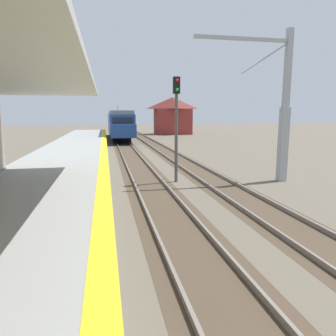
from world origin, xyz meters
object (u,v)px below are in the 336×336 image
at_px(approaching_train, 119,123).
at_px(distant_trackside_house, 173,115).
at_px(rail_signal_post, 176,119).
at_px(catenary_pylon_far_side, 280,110).

relative_size(approaching_train, distant_trackside_house, 2.97).
xyz_separation_m(rail_signal_post, distant_trackside_house, (8.27, 39.03, 0.14)).
distance_m(approaching_train, catenary_pylon_far_side, 30.96).
bearing_deg(catenary_pylon_far_side, distant_trackside_house, 85.46).
relative_size(catenary_pylon_far_side, distant_trackside_house, 1.14).
relative_size(rail_signal_post, distant_trackside_house, 0.79).
height_order(approaching_train, rail_signal_post, rail_signal_post).
bearing_deg(approaching_train, catenary_pylon_far_side, -77.75).
xyz_separation_m(approaching_train, catenary_pylon_far_side, (6.56, -30.22, 1.43)).
bearing_deg(catenary_pylon_far_side, rail_signal_post, 170.85).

